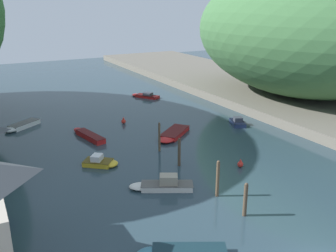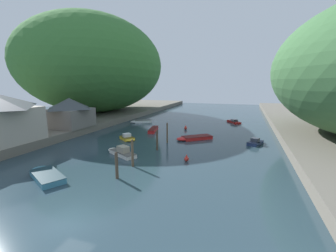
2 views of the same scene
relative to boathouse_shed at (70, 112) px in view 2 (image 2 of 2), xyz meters
The scene contains 20 objects.
water_surface 21.52m from the boathouse_shed, 21.52° to the left, with size 130.00×130.00×0.00m, color #283D47.
left_bank 11.63m from the boathouse_shed, 135.81° to the left, with size 22.00×120.00×1.27m.
hillside_left 25.88m from the boathouse_shed, 112.48° to the left, with size 33.40×46.76×26.27m.
boathouse_shed is the anchor object (origin of this frame).
boat_near_quay 16.93m from the boathouse_shed, 64.30° to the left, with size 5.05×4.25×0.60m.
boat_navy_launch 17.91m from the boathouse_shed, 27.98° to the right, with size 5.55×3.87×1.30m.
boat_cabin_cruiser 23.22m from the boathouse_shed, ahead, with size 6.06×5.44×0.56m.
boat_open_rowboat 36.17m from the boathouse_shed, 38.57° to the left, with size 4.00×5.10×0.89m.
boat_mid_channel 21.30m from the boathouse_shed, 54.70° to the right, with size 6.08×4.51×0.60m.
boat_moored_right 16.09m from the boathouse_shed, 29.09° to the left, with size 2.45×6.53×0.63m.
boat_yellow_tender 33.05m from the boathouse_shed, ahead, with size 2.86×4.09×1.06m.
boat_small_dinghy 13.12m from the boathouse_shed, ahead, with size 3.69×3.43×1.06m.
mooring_post_nearest 24.38m from the boathouse_shed, 38.09° to the right, with size 0.31×0.31×2.73m.
mooring_post_second 22.35m from the boathouse_shed, 31.19° to the right, with size 0.27×0.27×3.20m.
mooring_post_fourth 20.01m from the boathouse_shed, 13.69° to the right, with size 0.29×0.29×2.89m.
mooring_post_farthest 19.44m from the boathouse_shed, ahead, with size 0.24×0.24×3.26m.
channel_buoy_near 25.86m from the boathouse_shed, 17.84° to the right, with size 0.57×0.57×0.86m.
channel_buoy_far 22.43m from the boathouse_shed, 28.29° to the left, with size 0.61×0.61×0.92m.
person_on_quay 3.03m from the boathouse_shed, 28.83° to the right, with size 0.29×0.41×1.69m.
person_by_boathouse 2.58m from the boathouse_shed, ahead, with size 0.33×0.43×1.69m.
Camera 2 is at (11.07, -10.90, 9.33)m, focal length 24.00 mm.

